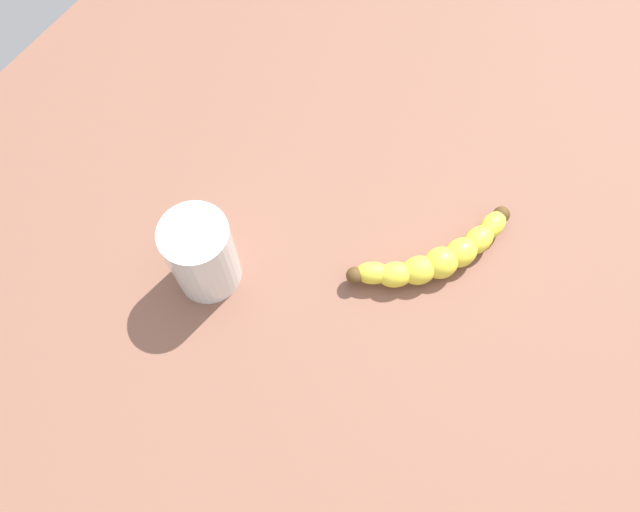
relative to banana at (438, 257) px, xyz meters
The scene contains 3 objects.
wooden_tabletop 7.76cm from the banana, 37.85° to the right, with size 120.00×120.00×3.00cm, color brown.
banana is the anchor object (origin of this frame).
smoothie_glass 26.39cm from the banana, 55.82° to the right, with size 7.37×7.37×10.58cm.
Camera 1 is at (25.65, 7.57, 65.51)cm, focal length 33.02 mm.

